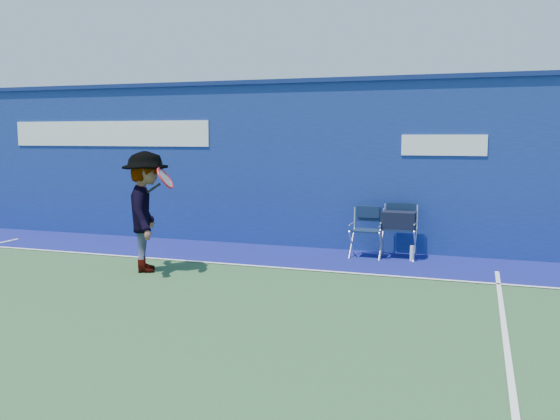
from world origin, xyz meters
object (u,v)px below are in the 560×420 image
(directors_chair_left, at_px, (367,241))
(water_bottle, at_px, (412,254))
(tennis_player, at_px, (147,212))
(directors_chair_right, at_px, (399,236))

(directors_chair_left, height_order, water_bottle, directors_chair_left)
(directors_chair_left, distance_m, water_bottle, 0.80)
(directors_chair_left, bearing_deg, tennis_player, -144.97)
(directors_chair_right, height_order, tennis_player, tennis_player)
(directors_chair_left, xyz_separation_m, water_bottle, (0.78, -0.12, -0.15))
(water_bottle, bearing_deg, tennis_player, -152.37)
(directors_chair_left, xyz_separation_m, directors_chair_right, (0.53, 0.08, 0.10))
(directors_chair_left, distance_m, directors_chair_right, 0.55)
(directors_chair_left, bearing_deg, directors_chair_right, 8.53)
(directors_chair_left, xyz_separation_m, tennis_player, (-2.99, -2.10, 0.63))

